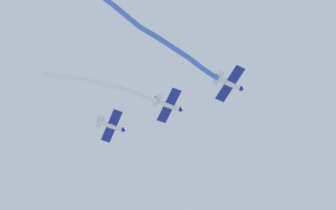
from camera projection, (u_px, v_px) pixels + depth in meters
airplane_lead at (230, 83)px, 79.07m from camera, size 7.41×5.71×1.84m
smoke_trail_lead at (159, 38)px, 76.02m from camera, size 5.98×23.95×3.81m
airplane_left_wing at (169, 105)px, 81.67m from camera, size 7.34×5.69×1.84m
smoke_trail_left_wing at (103, 85)px, 78.98m from camera, size 10.37×17.48×1.93m
airplane_right_wing at (111, 126)px, 84.28m from camera, size 7.33×5.69×1.84m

